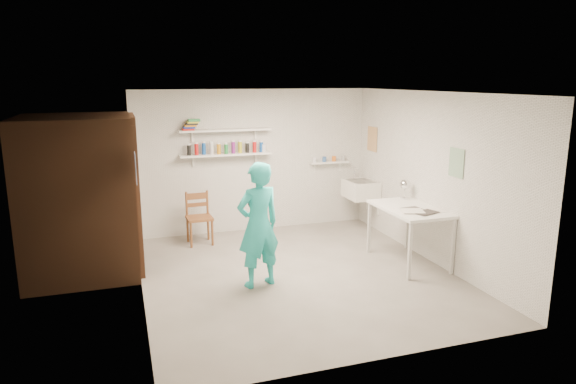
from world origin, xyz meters
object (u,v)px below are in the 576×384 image
object	(u,v)px
wall_clock	(258,200)
work_table	(409,235)
man	(258,225)
wooden_chair	(199,218)
belfast_sink	(361,189)
desk_lamp	(405,184)

from	to	relation	value
wall_clock	work_table	world-z (taller)	wall_clock
man	wooden_chair	xyz separation A→B (m)	(-0.45, 1.91, -0.37)
wall_clock	work_table	bearing A→B (deg)	-17.21
belfast_sink	wall_clock	bearing A→B (deg)	-143.72
man	wall_clock	world-z (taller)	man
wall_clock	desk_lamp	bearing A→B (deg)	-5.27
desk_lamp	belfast_sink	bearing A→B (deg)	94.09
belfast_sink	wooden_chair	size ratio (longest dim) A/B	0.71
belfast_sink	wooden_chair	distance (m)	2.80
work_table	desk_lamp	xyz separation A→B (m)	(0.20, 0.49, 0.63)
man	desk_lamp	size ratio (longest dim) A/B	10.41
wooden_chair	desk_lamp	size ratio (longest dim) A/B	5.53
wall_clock	work_table	distance (m)	2.26
wooden_chair	desk_lamp	distance (m)	3.21
belfast_sink	work_table	xyz separation A→B (m)	(-0.11, -1.76, -0.29)
belfast_sink	man	distance (m)	3.00
desk_lamp	wall_clock	bearing A→B (deg)	-170.54
belfast_sink	work_table	bearing A→B (deg)	-93.57
desk_lamp	wooden_chair	bearing A→B (deg)	155.59
belfast_sink	desk_lamp	world-z (taller)	desk_lamp
work_table	wall_clock	bearing A→B (deg)	177.53
work_table	desk_lamp	size ratio (longest dim) A/B	8.00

